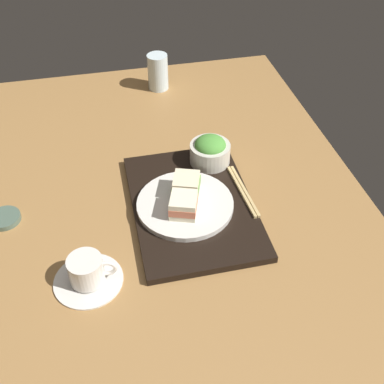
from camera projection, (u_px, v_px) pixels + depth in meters
ground_plane at (166, 207)px, 118.04cm from camera, size 140.00×100.00×3.00cm
serving_tray at (192, 205)px, 115.03cm from camera, size 41.47×28.53×1.86cm
sandwich_plate at (185, 204)px, 112.94cm from camera, size 23.11×23.11×1.34cm
sandwich_near at (184, 205)px, 108.42cm from camera, size 8.25×7.94×4.70cm
sandwich_far at (186, 185)px, 113.35cm from camera, size 8.16×8.15×4.83cm
salad_bowl at (210, 151)px, 123.69cm from camera, size 10.59×10.59×7.62cm
chopsticks_pair at (243, 191)px, 116.95cm from camera, size 19.04×2.78×0.70cm
coffee_cup at (87, 273)px, 97.55cm from camera, size 14.55×14.55×6.76cm
drinking_glass at (158, 72)px, 154.10cm from camera, size 6.62×6.62×11.64cm
small_sauce_dish at (5, 218)px, 112.11cm from camera, size 7.48×7.48×1.32cm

